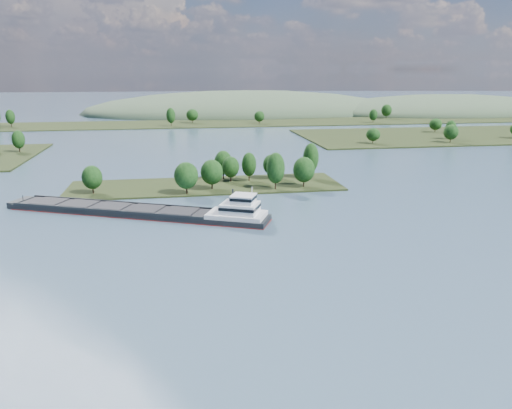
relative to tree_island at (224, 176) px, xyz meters
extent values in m
plane|color=#314655|center=(-6.75, -58.56, -4.02)|extent=(1800.00, 1800.00, 0.00)
cube|color=black|center=(-6.75, 1.44, -4.02)|extent=(100.00, 30.00, 1.20)
cylinder|color=black|center=(17.43, -9.35, -1.25)|extent=(0.50, 0.50, 4.35)
ellipsoid|color=black|center=(17.43, -9.35, 4.28)|extent=(6.69, 6.69, 11.18)
cylinder|color=black|center=(0.77, 10.76, -1.58)|extent=(0.50, 0.50, 3.68)
ellipsoid|color=black|center=(0.77, 10.76, 3.10)|extent=(7.01, 7.01, 9.46)
cylinder|color=black|center=(-4.93, -5.43, -1.67)|extent=(0.50, 0.50, 3.50)
ellipsoid|color=black|center=(-4.93, -5.43, 2.78)|extent=(8.01, 8.01, 9.00)
cylinder|color=black|center=(3.11, 6.05, -1.84)|extent=(0.50, 0.50, 3.16)
ellipsoid|color=black|center=(3.11, 6.05, 2.18)|extent=(6.67, 6.67, 8.14)
cylinder|color=black|center=(-14.10, -11.02, -1.61)|extent=(0.50, 0.50, 3.62)
ellipsoid|color=black|center=(-14.10, -11.02, 2.99)|extent=(8.28, 8.28, 9.31)
cylinder|color=black|center=(-46.03, -5.31, -1.82)|extent=(0.50, 0.50, 3.21)
ellipsoid|color=black|center=(-46.03, -5.31, 2.26)|extent=(7.01, 7.01, 8.25)
cylinder|color=black|center=(10.23, 6.15, -1.62)|extent=(0.50, 0.50, 3.59)
ellipsoid|color=black|center=(10.23, 6.15, 2.95)|extent=(5.67, 5.67, 9.24)
cylinder|color=black|center=(34.87, 7.21, -1.16)|extent=(0.50, 0.50, 4.53)
ellipsoid|color=black|center=(34.87, 7.21, 4.60)|extent=(6.22, 6.22, 11.65)
cylinder|color=black|center=(28.34, -7.30, -1.62)|extent=(0.50, 0.50, 3.60)
ellipsoid|color=black|center=(28.34, -7.30, 2.95)|extent=(8.01, 8.01, 9.25)
cylinder|color=black|center=(19.78, 8.56, -1.84)|extent=(0.50, 0.50, 3.16)
ellipsoid|color=black|center=(19.78, 8.56, 2.17)|extent=(7.48, 7.48, 8.12)
cylinder|color=black|center=(-96.75, 92.36, -1.39)|extent=(0.50, 0.50, 3.66)
ellipsoid|color=black|center=(-96.75, 92.36, 3.27)|extent=(6.45, 6.45, 9.42)
cylinder|color=black|center=(95.15, 91.88, -1.77)|extent=(0.50, 0.50, 2.90)
ellipsoid|color=black|center=(95.15, 91.88, 1.92)|extent=(7.98, 7.98, 7.46)
cylinder|color=black|center=(141.33, 88.50, -1.50)|extent=(0.50, 0.50, 3.44)
ellipsoid|color=black|center=(141.33, 88.50, 2.87)|extent=(8.43, 8.43, 8.84)
cylinder|color=black|center=(148.96, 102.09, -1.36)|extent=(0.50, 0.50, 3.72)
ellipsoid|color=black|center=(148.96, 102.09, 3.38)|extent=(6.61, 6.61, 9.58)
cylinder|color=black|center=(157.31, 135.51, -1.71)|extent=(0.50, 0.50, 3.03)
ellipsoid|color=black|center=(157.31, 135.51, 2.15)|extent=(8.39, 8.39, 7.79)
cube|color=black|center=(-6.75, 221.44, -4.02)|extent=(900.00, 60.00, 1.20)
cylinder|color=black|center=(140.68, 203.92, -1.66)|extent=(0.50, 0.50, 3.53)
ellipsoid|color=black|center=(140.68, 203.92, 2.82)|extent=(6.70, 6.70, 9.07)
cylinder|color=black|center=(-2.77, 224.80, -1.61)|extent=(0.50, 0.50, 3.62)
ellipsoid|color=black|center=(-2.77, 224.80, 3.00)|extent=(9.54, 9.54, 9.32)
cylinder|color=black|center=(165.29, 234.91, -1.41)|extent=(0.50, 0.50, 4.01)
ellipsoid|color=black|center=(165.29, 234.91, 3.69)|extent=(9.00, 9.00, 10.32)
cylinder|color=black|center=(-137.29, 218.92, -1.32)|extent=(0.50, 0.50, 4.20)
ellipsoid|color=black|center=(-137.29, 218.92, 4.02)|extent=(6.65, 6.65, 10.81)
cylinder|color=black|center=(49.19, 211.32, -1.79)|extent=(0.50, 0.50, 3.26)
ellipsoid|color=black|center=(49.19, 211.32, 2.35)|extent=(8.22, 8.22, 8.38)
cylinder|color=black|center=(-19.55, 204.40, -1.17)|extent=(0.50, 0.50, 4.51)
ellipsoid|color=black|center=(-19.55, 204.40, 4.56)|extent=(6.70, 6.70, 11.59)
ellipsoid|color=#384C34|center=(253.25, 291.44, -4.02)|extent=(260.00, 140.00, 36.00)
ellipsoid|color=#384C34|center=(53.25, 321.44, -4.02)|extent=(320.00, 160.00, 44.00)
cube|color=black|center=(-29.59, -32.16, -3.52)|extent=(77.84, 41.85, 2.22)
cube|color=maroon|center=(-29.59, -32.16, -3.97)|extent=(78.11, 42.11, 0.25)
cube|color=black|center=(-34.97, -24.38, -2.11)|extent=(57.33, 25.65, 0.81)
cube|color=black|center=(-38.96, -33.42, -2.11)|extent=(57.33, 25.65, 0.81)
cube|color=black|center=(-36.96, -28.90, -2.26)|extent=(58.99, 32.77, 0.30)
cube|color=black|center=(-57.25, -19.93, -1.95)|extent=(11.64, 11.23, 0.35)
cube|color=black|center=(-47.11, -24.42, -1.95)|extent=(11.64, 11.23, 0.35)
cube|color=black|center=(-36.96, -28.90, -1.95)|extent=(11.64, 11.23, 0.35)
cube|color=black|center=(-26.82, -33.39, -1.95)|extent=(11.64, 11.23, 0.35)
cube|color=black|center=(-16.68, -37.87, -1.95)|extent=(11.64, 11.23, 0.35)
cube|color=black|center=(-66.93, -15.65, -3.11)|extent=(6.44, 9.52, 2.02)
cylinder|color=black|center=(-66.01, -16.06, -1.70)|extent=(0.32, 0.32, 2.22)
cube|color=silver|center=(-1.01, -44.81, -1.80)|extent=(18.67, 15.38, 1.21)
cube|color=silver|center=(-0.08, -45.22, 0.21)|extent=(12.48, 11.45, 3.02)
cube|color=black|center=(-0.08, -45.22, 0.62)|extent=(12.75, 11.72, 0.91)
cube|color=silver|center=(0.84, -45.62, 2.83)|extent=(7.98, 7.98, 2.22)
cube|color=black|center=(0.84, -45.62, 3.24)|extent=(8.25, 8.25, 0.81)
cube|color=silver|center=(0.84, -45.62, 4.04)|extent=(8.51, 8.51, 0.20)
cylinder|color=silver|center=(3.14, -46.64, 5.25)|extent=(0.27, 0.27, 2.62)
cylinder|color=black|center=(-1.63, -41.23, 4.25)|extent=(0.66, 0.66, 1.21)
camera|label=1|loc=(-17.50, -179.70, 38.09)|focal=35.00mm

